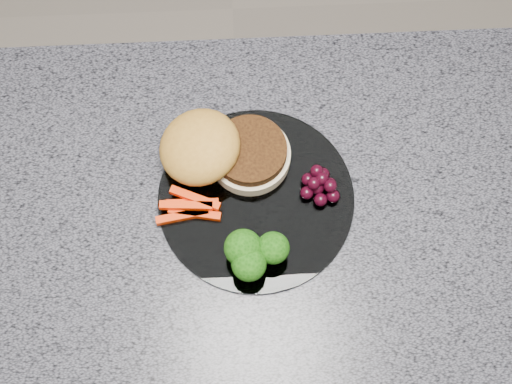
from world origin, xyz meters
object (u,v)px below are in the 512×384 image
island_cabinet (243,310)px  burger (218,151)px  grape_bunch (320,185)px  plate (256,198)px

island_cabinet → burger: size_ratio=6.82×
burger → grape_bunch: (0.13, -0.05, -0.01)m
plate → grape_bunch: grape_bunch is taller
island_cabinet → burger: (-0.02, 0.11, 0.50)m
island_cabinet → grape_bunch: grape_bunch is taller
plate → grape_bunch: (0.08, 0.01, 0.02)m
grape_bunch → burger: bearing=159.4°
burger → island_cabinet: bearing=-77.7°
plate → burger: (-0.05, 0.06, 0.03)m
plate → burger: 0.08m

